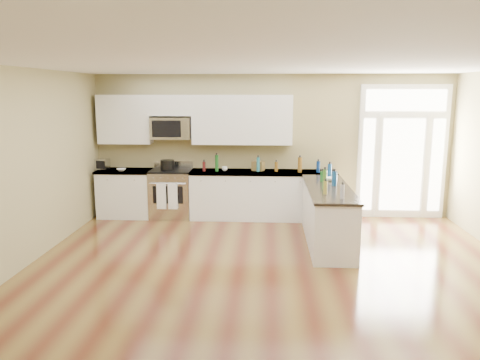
% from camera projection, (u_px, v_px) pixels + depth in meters
% --- Properties ---
extents(ground, '(8.00, 8.00, 0.00)m').
position_uv_depth(ground, '(272.00, 300.00, 5.62)').
color(ground, '#5A2A19').
extents(room_shell, '(8.00, 8.00, 8.00)m').
position_uv_depth(room_shell, '(274.00, 159.00, 5.30)').
color(room_shell, tan).
rests_on(room_shell, ground).
extents(back_cabinet_left, '(1.10, 0.66, 0.94)m').
position_uv_depth(back_cabinet_left, '(127.00, 195.00, 9.32)').
color(back_cabinet_left, white).
rests_on(back_cabinet_left, ground).
extents(back_cabinet_right, '(2.85, 0.66, 0.94)m').
position_uv_depth(back_cabinet_right, '(263.00, 197.00, 9.16)').
color(back_cabinet_right, white).
rests_on(back_cabinet_right, ground).
extents(peninsula_cabinet, '(0.69, 2.32, 0.94)m').
position_uv_depth(peninsula_cabinet, '(327.00, 217.00, 7.68)').
color(peninsula_cabinet, white).
rests_on(peninsula_cabinet, ground).
extents(upper_cabinet_left, '(1.04, 0.33, 0.95)m').
position_uv_depth(upper_cabinet_left, '(125.00, 119.00, 9.19)').
color(upper_cabinet_left, white).
rests_on(upper_cabinet_left, room_shell).
extents(upper_cabinet_right, '(1.94, 0.33, 0.95)m').
position_uv_depth(upper_cabinet_right, '(242.00, 120.00, 9.05)').
color(upper_cabinet_right, white).
rests_on(upper_cabinet_right, room_shell).
extents(upper_cabinet_short, '(0.82, 0.33, 0.40)m').
position_uv_depth(upper_cabinet_short, '(171.00, 105.00, 9.08)').
color(upper_cabinet_short, white).
rests_on(upper_cabinet_short, room_shell).
extents(microwave, '(0.78, 0.41, 0.42)m').
position_uv_depth(microwave, '(172.00, 128.00, 9.13)').
color(microwave, silver).
rests_on(microwave, room_shell).
extents(entry_door, '(1.70, 0.10, 2.60)m').
position_uv_depth(entry_door, '(402.00, 152.00, 9.10)').
color(entry_door, white).
rests_on(entry_door, ground).
extents(kitchen_range, '(0.80, 0.70, 1.08)m').
position_uv_depth(kitchen_range, '(171.00, 193.00, 9.26)').
color(kitchen_range, silver).
rests_on(kitchen_range, ground).
extents(stockpot, '(0.31, 0.31, 0.21)m').
position_uv_depth(stockpot, '(167.00, 165.00, 9.14)').
color(stockpot, black).
rests_on(stockpot, kitchen_range).
extents(toaster_oven, '(0.29, 0.25, 0.21)m').
position_uv_depth(toaster_oven, '(102.00, 164.00, 9.29)').
color(toaster_oven, silver).
rests_on(toaster_oven, back_cabinet_left).
extents(cardboard_box, '(0.27, 0.23, 0.18)m').
position_uv_depth(cardboard_box, '(258.00, 166.00, 9.15)').
color(cardboard_box, brown).
rests_on(cardboard_box, back_cabinet_right).
extents(bowl_left, '(0.22, 0.22, 0.04)m').
position_uv_depth(bowl_left, '(121.00, 170.00, 9.11)').
color(bowl_left, white).
rests_on(bowl_left, back_cabinet_left).
extents(bowl_peninsula, '(0.21, 0.21, 0.06)m').
position_uv_depth(bowl_peninsula, '(331.00, 179.00, 8.12)').
color(bowl_peninsula, white).
rests_on(bowl_peninsula, peninsula_cabinet).
extents(cup_counter, '(0.14, 0.14, 0.09)m').
position_uv_depth(cup_counter, '(225.00, 169.00, 9.11)').
color(cup_counter, white).
rests_on(cup_counter, back_cabinet_right).
extents(counter_bottles, '(2.40, 2.36, 0.32)m').
position_uv_depth(counter_bottles, '(297.00, 172.00, 8.30)').
color(counter_bottles, '#19591E').
rests_on(counter_bottles, back_cabinet_right).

